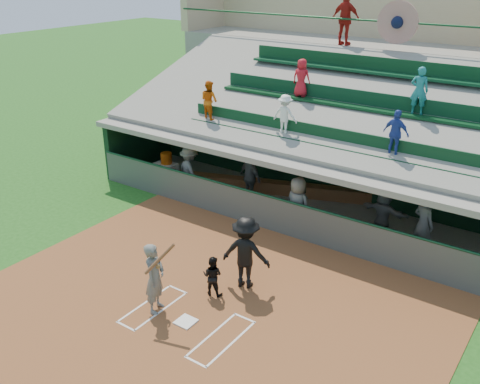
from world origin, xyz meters
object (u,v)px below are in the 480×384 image
Objects in this scene: white_table at (166,172)px; home_plate at (186,322)px; batter_at_plate at (155,278)px; catcher at (212,276)px; water_cooler at (166,158)px.

home_plate is at bearing -39.40° from white_table.
batter_at_plate is at bearing -43.92° from white_table.
catcher is at bearing 61.72° from batter_at_plate.
water_cooler is (-6.07, 6.11, 0.90)m from home_plate.
water_cooler is (-5.19, 6.13, 0.03)m from batter_at_plate.
white_table is (-5.21, 6.10, -0.52)m from batter_at_plate.
home_plate is 0.41× the size of catcher.
water_cooler is at bearing 130.29° from batter_at_plate.
batter_at_plate reaches higher than home_plate.
home_plate is at bearing 1.31° from batter_at_plate.
catcher is at bearing 98.39° from home_plate.
white_table is at bearing -54.06° from catcher.
catcher is 7.63m from water_cooler.
home_plate is 8.65m from water_cooler.
catcher is at bearing -39.48° from water_cooler.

